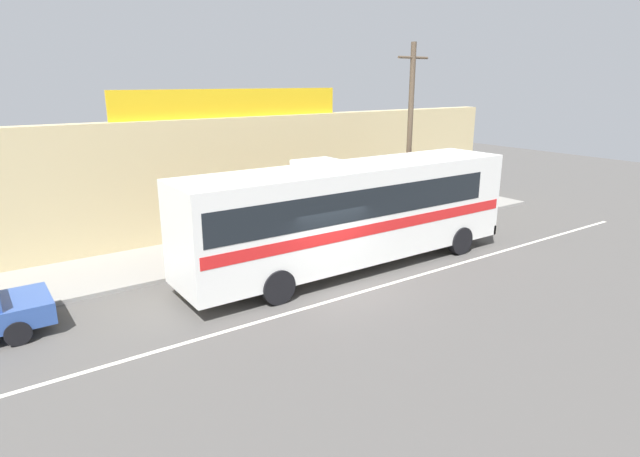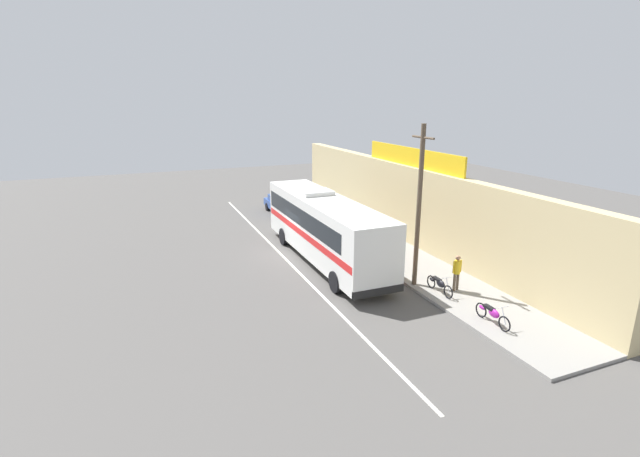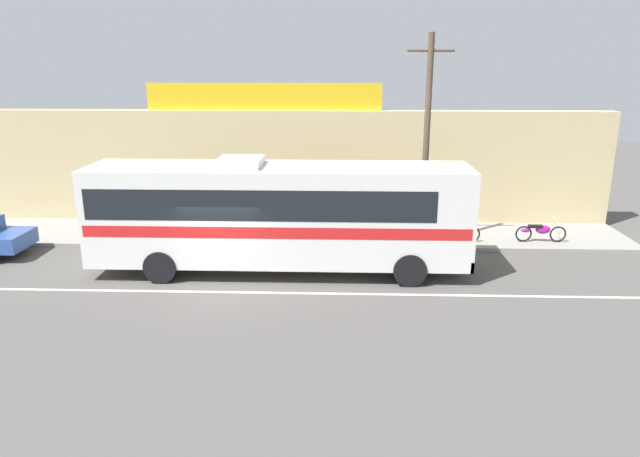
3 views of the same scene
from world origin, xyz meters
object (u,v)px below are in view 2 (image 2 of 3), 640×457
Objects in this scene: motorcycle_orange at (492,314)px; motorcycle_green at (439,284)px; intercity_bus at (324,225)px; parked_car at (282,204)px; utility_pole at (419,205)px; pedestrian_near_shop at (457,270)px; pedestrian_far_right at (361,224)px.

motorcycle_green is at bearing -178.06° from motorcycle_orange.
intercity_bus is 11.42m from parked_car.
pedestrian_near_shop is (1.35, 1.36, -2.91)m from utility_pole.
pedestrian_near_shop is at bearing 31.39° from intercity_bus.
parked_car is 2.24× the size of motorcycle_orange.
utility_pole is at bearing -160.09° from motorcycle_green.
utility_pole reaches higher than pedestrian_far_right.
motorcycle_orange is at bearing 1.94° from motorcycle_green.
motorcycle_green is (6.40, 3.05, -1.50)m from intercity_bus.
parked_car is at bearing -173.91° from motorcycle_green.
utility_pole is (5.10, 2.58, 1.99)m from intercity_bus.
motorcycle_orange is (4.55, 0.58, -3.49)m from utility_pole.
parked_car is at bearing -175.05° from utility_pole.
intercity_bus reaches higher than parked_car.
pedestrian_far_right is at bearing 123.59° from intercity_bus.
pedestrian_near_shop is 8.80m from pedestrian_far_right.
parked_car is 16.78m from utility_pole.
pedestrian_far_right reaches higher than motorcycle_orange.
pedestrian_near_shop reaches higher than motorcycle_green.
intercity_bus reaches higher than pedestrian_far_right.
pedestrian_near_shop is (6.46, 3.94, -0.92)m from intercity_bus.
parked_car is at bearing -174.55° from motorcycle_orange.
parked_car is at bearing 174.13° from intercity_bus.
parked_car is 17.78m from motorcycle_green.
motorcycle_orange is at bearing -1.68° from pedestrian_far_right.
pedestrian_near_shop is at bearing 8.90° from parked_car.
pedestrian_far_right reaches higher than motorcycle_green.
utility_pole is at bearing -172.74° from motorcycle_orange.
pedestrian_near_shop is (-3.19, 0.78, 0.58)m from motorcycle_orange.
utility_pole is 5.76m from motorcycle_orange.
pedestrian_far_right is at bearing -177.21° from pedestrian_near_shop.
motorcycle_green is at bearing 6.09° from parked_car.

